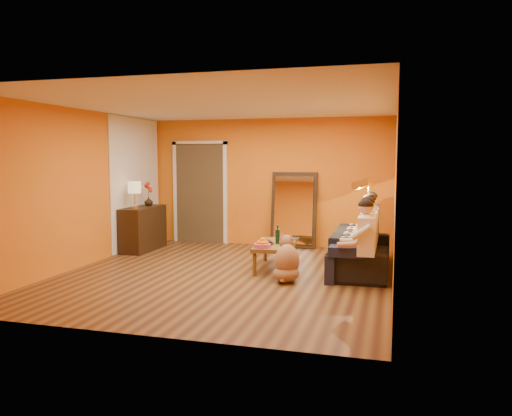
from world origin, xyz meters
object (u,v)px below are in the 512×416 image
(person_far_right, at_px, (372,227))
(tumbler, at_px, (284,239))
(sideboard, at_px, (143,228))
(vase, at_px, (149,201))
(mirror_frame, at_px, (294,210))
(floor_lamp, at_px, (368,224))
(dog, at_px, (287,258))
(table_lamp, at_px, (135,195))
(laptop, at_px, (290,239))
(sofa, at_px, (361,250))
(wine_bottle, at_px, (278,234))
(coffee_table, at_px, (275,256))
(person_mid_right, at_px, (370,232))
(person_mid_left, at_px, (368,237))

(person_far_right, xyz_separation_m, tumbler, (-1.37, -0.81, -0.14))
(sideboard, bearing_deg, vase, 90.00)
(mirror_frame, height_order, floor_lamp, mirror_frame)
(dog, height_order, person_far_right, person_far_right)
(dog, bearing_deg, floor_lamp, 70.74)
(sideboard, bearing_deg, table_lamp, -90.00)
(floor_lamp, xyz_separation_m, dog, (-1.09, -1.23, -0.37))
(tumbler, bearing_deg, laptop, 75.38)
(floor_lamp, bearing_deg, sideboard, -168.81)
(sofa, distance_m, wine_bottle, 1.37)
(coffee_table, relative_size, person_far_right, 1.00)
(table_lamp, height_order, floor_lamp, floor_lamp)
(dog, bearing_deg, person_mid_right, 68.02)
(floor_lamp, bearing_deg, tumbler, -148.47)
(sofa, relative_size, tumbler, 21.64)
(laptop, bearing_deg, person_mid_left, -48.14)
(table_lamp, bearing_deg, tumbler, -9.52)
(laptop, bearing_deg, table_lamp, 148.32)
(sofa, relative_size, dog, 3.17)
(mirror_frame, height_order, coffee_table, mirror_frame)
(person_mid_right, bearing_deg, person_far_right, 90.00)
(laptop, bearing_deg, floor_lamp, -21.78)
(sideboard, xyz_separation_m, table_lamp, (0.00, -0.30, 0.68))
(tumbler, xyz_separation_m, laptop, (0.06, 0.23, -0.03))
(person_mid_left, distance_m, vase, 4.58)
(table_lamp, distance_m, floor_lamp, 4.35)
(laptop, bearing_deg, person_far_right, -2.57)
(floor_lamp, height_order, dog, floor_lamp)
(tumbler, height_order, vase, vase)
(table_lamp, xyz_separation_m, sofa, (4.24, -0.34, -0.78))
(laptop, bearing_deg, coffee_table, -143.80)
(coffee_table, distance_m, laptop, 0.45)
(wine_bottle, relative_size, laptop, 0.95)
(tumbler, xyz_separation_m, vase, (-3.00, 1.05, 0.47))
(mirror_frame, bearing_deg, sideboard, -158.84)
(sofa, distance_m, coffee_table, 1.39)
(sofa, distance_m, person_mid_right, 0.33)
(wine_bottle, bearing_deg, sofa, 14.28)
(table_lamp, bearing_deg, coffee_table, -12.20)
(wine_bottle, bearing_deg, dog, -66.95)
(table_lamp, relative_size, person_mid_right, 0.42)
(mirror_frame, relative_size, wine_bottle, 4.90)
(person_mid_left, relative_size, vase, 6.91)
(table_lamp, height_order, tumbler, table_lamp)
(sofa, xyz_separation_m, vase, (-4.24, 0.89, 0.62))
(coffee_table, xyz_separation_m, wine_bottle, (0.05, -0.05, 0.37))
(tumbler, bearing_deg, dog, -75.09)
(sideboard, xyz_separation_m, tumbler, (3.00, -0.80, 0.04))
(person_mid_right, xyz_separation_m, laptop, (-1.31, -0.03, -0.18))
(table_lamp, distance_m, wine_bottle, 3.05)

